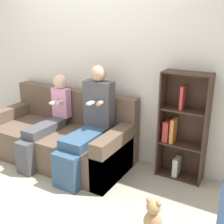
% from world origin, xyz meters
% --- Properties ---
extents(ground_plane, '(14.00, 14.00, 0.00)m').
position_xyz_m(ground_plane, '(0.00, 0.00, 0.00)').
color(ground_plane, '#B2A893').
extents(back_wall, '(10.00, 0.06, 2.55)m').
position_xyz_m(back_wall, '(0.00, 1.02, 1.27)').
color(back_wall, silver).
rests_on(back_wall, ground_plane).
extents(couch, '(1.92, 0.89, 0.87)m').
position_xyz_m(couch, '(-0.25, 0.54, 0.28)').
color(couch, brown).
rests_on(couch, ground_plane).
extents(adult_seated, '(0.36, 0.84, 1.27)m').
position_xyz_m(adult_seated, '(0.28, 0.46, 0.63)').
color(adult_seated, '#335170').
rests_on(adult_seated, ground_plane).
extents(child_seated, '(0.25, 0.87, 1.09)m').
position_xyz_m(child_seated, '(-0.34, 0.42, 0.55)').
color(child_seated, '#47474C').
rests_on(child_seated, ground_plane).
extents(bookshelf, '(0.53, 0.24, 1.25)m').
position_xyz_m(bookshelf, '(1.26, 0.89, 0.60)').
color(bookshelf, '#3D281E').
rests_on(bookshelf, ground_plane).
extents(teddy_bear, '(0.17, 0.14, 0.34)m').
position_xyz_m(teddy_bear, '(1.36, -0.15, 0.16)').
color(teddy_bear, tan).
rests_on(teddy_bear, ground_plane).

